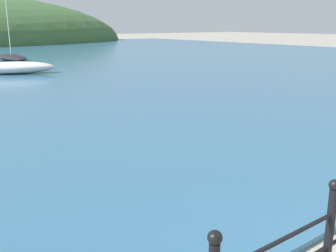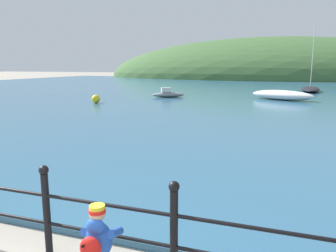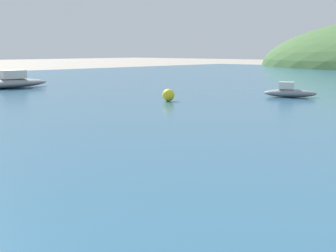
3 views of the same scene
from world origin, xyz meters
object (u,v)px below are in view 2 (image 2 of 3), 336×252
at_px(child_in_coat, 98,242).
at_px(boat_far_left, 282,95).
at_px(boat_nearest_quay, 168,94).
at_px(mooring_buoy, 96,99).
at_px(boat_white_sailboat, 310,89).

height_order(child_in_coat, boat_far_left, child_in_coat).
distance_m(child_in_coat, boat_far_left, 20.74).
relative_size(boat_nearest_quay, boat_far_left, 0.55).
xyz_separation_m(boat_far_left, mooring_buoy, (-10.81, -5.84, -0.07)).
bearing_deg(boat_far_left, mooring_buoy, -151.64).
height_order(child_in_coat, boat_white_sailboat, boat_white_sailboat).
bearing_deg(boat_far_left, boat_nearest_quay, -174.33).
relative_size(child_in_coat, boat_white_sailboat, 0.16).
bearing_deg(boat_nearest_quay, mooring_buoy, -120.22).
relative_size(boat_nearest_quay, boat_white_sailboat, 0.40).
bearing_deg(boat_far_left, child_in_coat, -94.76).
bearing_deg(boat_nearest_quay, boat_white_sailboat, 42.25).
bearing_deg(boat_far_left, boat_white_sailboat, 74.50).
bearing_deg(boat_white_sailboat, child_in_coat, -97.96).
bearing_deg(boat_nearest_quay, child_in_coat, -72.82).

